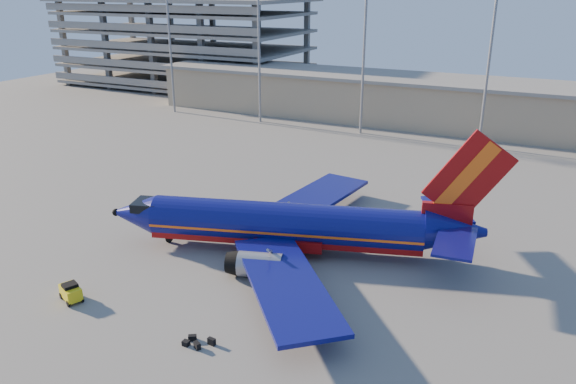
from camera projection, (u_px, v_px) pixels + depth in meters
name	position (u px, v px, depth m)	size (l,w,h in m)	color
ground	(257.00, 238.00, 57.50)	(220.00, 220.00, 0.00)	slate
terminal_building	(463.00, 104.00, 100.66)	(122.00, 16.00, 8.50)	gray
parking_garage	(185.00, 38.00, 141.38)	(62.00, 32.00, 21.40)	slate
light_mast_row	(426.00, 31.00, 88.03)	(101.60, 1.60, 28.65)	gray
aircraft_main	(295.00, 226.00, 53.76)	(36.90, 34.95, 12.85)	navy
baggage_tug	(71.00, 292.00, 45.98)	(2.48, 2.05, 1.54)	yellow
luggage_pile	(197.00, 342.00, 40.47)	(2.22, 1.31, 0.52)	black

